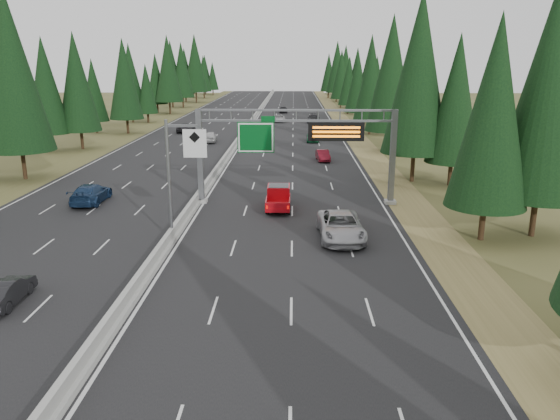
{
  "coord_description": "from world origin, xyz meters",
  "views": [
    {
      "loc": [
        8.04,
        -9.42,
        11.65
      ],
      "look_at": [
        7.33,
        20.0,
        3.58
      ],
      "focal_mm": 35.0,
      "sensor_mm": 36.0,
      "label": 1
    }
  ],
  "objects": [
    {
      "name": "car_onc_white",
      "position": [
        -4.19,
        70.23,
        0.88
      ],
      "size": [
        2.32,
        4.86,
        1.6
      ],
      "primitive_type": "imported",
      "rotation": [
        0.0,
        0.0,
        3.23
      ],
      "color": "#B6B6B6",
      "rests_on": "road"
    },
    {
      "name": "car_ahead_green",
      "position": [
        10.94,
        71.25,
        0.85
      ],
      "size": [
        1.93,
        4.57,
        1.54
      ],
      "primitive_type": "imported",
      "rotation": [
        0.0,
        0.0,
        -0.02
      ],
      "color": "#13532E",
      "rests_on": "road"
    },
    {
      "name": "road",
      "position": [
        0.0,
        80.0,
        0.04
      ],
      "size": [
        32.0,
        260.0,
        0.08
      ],
      "primitive_type": "cube",
      "color": "black",
      "rests_on": "ground"
    },
    {
      "name": "silver_minivan",
      "position": [
        11.27,
        25.6,
        0.95
      ],
      "size": [
        3.11,
        6.36,
        1.74
      ],
      "primitive_type": "imported",
      "rotation": [
        0.0,
        0.0,
        0.04
      ],
      "color": "#ABAAAF",
      "rests_on": "road"
    },
    {
      "name": "shoulder_right",
      "position": [
        17.8,
        80.0,
        0.03
      ],
      "size": [
        3.6,
        260.0,
        0.06
      ],
      "primitive_type": "cube",
      "color": "olive",
      "rests_on": "ground"
    },
    {
      "name": "sign_gantry",
      "position": [
        8.92,
        34.88,
        5.27
      ],
      "size": [
        16.75,
        0.98,
        7.8
      ],
      "color": "slate",
      "rests_on": "road"
    },
    {
      "name": "hov_sign_pole",
      "position": [
        0.58,
        24.97,
        4.72
      ],
      "size": [
        2.8,
        0.5,
        8.0
      ],
      "color": "slate",
      "rests_on": "road"
    },
    {
      "name": "car_onc_far",
      "position": [
        -9.86,
        81.57,
        0.81
      ],
      "size": [
        2.44,
        5.29,
        1.47
      ],
      "primitive_type": "imported",
      "rotation": [
        0.0,
        0.0,
        3.14
      ],
      "color": "black",
      "rests_on": "road"
    },
    {
      "name": "car_ahead_far",
      "position": [
        5.73,
        117.57,
        0.83
      ],
      "size": [
        1.89,
        4.46,
        1.51
      ],
      "primitive_type": "imported",
      "rotation": [
        0.0,
        0.0,
        0.03
      ],
      "color": "black",
      "rests_on": "road"
    },
    {
      "name": "car_ahead_dkred",
      "position": [
        11.6,
        55.15,
        0.73
      ],
      "size": [
        1.71,
        4.03,
        1.29
      ],
      "primitive_type": "imported",
      "rotation": [
        0.0,
        0.0,
        0.09
      ],
      "color": "#5E0D18",
      "rests_on": "road"
    },
    {
      "name": "median_barrier",
      "position": [
        0.0,
        80.0,
        0.41
      ],
      "size": [
        0.7,
        260.0,
        0.85
      ],
      "color": "gray",
      "rests_on": "road"
    },
    {
      "name": "car_ahead_white",
      "position": [
        5.32,
        98.03,
        0.74
      ],
      "size": [
        2.42,
        4.87,
        1.33
      ],
      "primitive_type": "imported",
      "rotation": [
        0.0,
        0.0,
        0.05
      ],
      "color": "#B2B2B2",
      "rests_on": "road"
    },
    {
      "name": "car_onc_blue",
      "position": [
        -8.93,
        34.67,
        0.89
      ],
      "size": [
        2.41,
        5.64,
        1.62
      ],
      "primitive_type": "imported",
      "rotation": [
        0.0,
        0.0,
        3.17
      ],
      "color": "navy",
      "rests_on": "road"
    },
    {
      "name": "red_pickup",
      "position": [
        6.88,
        33.64,
        1.04
      ],
      "size": [
        1.9,
        5.32,
        1.73
      ],
      "color": "black",
      "rests_on": "road"
    },
    {
      "name": "car_onc_near",
      "position": [
        -6.01,
        15.0,
        0.73
      ],
      "size": [
        1.47,
        3.97,
        1.3
      ],
      "primitive_type": "imported",
      "rotation": [
        0.0,
        0.0,
        3.17
      ],
      "color": "black",
      "rests_on": "road"
    },
    {
      "name": "tree_row_right",
      "position": [
        22.16,
        60.57,
        9.39
      ],
      "size": [
        11.75,
        240.45,
        18.76
      ],
      "color": "black",
      "rests_on": "ground"
    },
    {
      "name": "shoulder_left",
      "position": [
        -17.8,
        80.0,
        0.03
      ],
      "size": [
        3.6,
        260.0,
        0.06
      ],
      "primitive_type": "cube",
      "color": "#4E4D24",
      "rests_on": "ground"
    },
    {
      "name": "car_ahead_dkgrey",
      "position": [
        11.94,
        96.74,
        0.89
      ],
      "size": [
        2.64,
        5.72,
        1.62
      ],
      "primitive_type": "imported",
      "rotation": [
        0.0,
        0.0,
        -0.07
      ],
      "color": "black",
      "rests_on": "road"
    },
    {
      "name": "tree_row_left",
      "position": [
        -21.65,
        65.62,
        9.08
      ],
      "size": [
        11.5,
        241.06,
        18.91
      ],
      "color": "black",
      "rests_on": "ground"
    }
  ]
}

